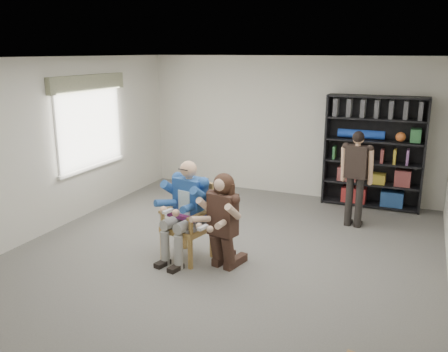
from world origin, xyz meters
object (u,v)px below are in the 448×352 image
at_px(armchair, 187,222).
at_px(standing_man, 356,180).
at_px(seated_man, 187,211).
at_px(bookshelf, 374,152).
at_px(kneeling_woman, 221,223).

distance_m(armchair, standing_man, 3.01).
bearing_deg(seated_man, armchair, 0.00).
relative_size(seated_man, standing_man, 0.88).
bearing_deg(standing_man, seated_man, -123.73).
height_order(bookshelf, standing_man, bookshelf).
distance_m(armchair, kneeling_woman, 0.60).
relative_size(seated_man, bookshelf, 0.69).
height_order(kneeling_woman, bookshelf, bookshelf).
bearing_deg(armchair, kneeling_woman, 1.01).
height_order(armchair, standing_man, standing_man).
bearing_deg(armchair, seated_man, 0.00).
distance_m(kneeling_woman, standing_man, 2.76).
distance_m(seated_man, bookshelf, 4.09).
height_order(seated_man, kneeling_woman, seated_man).
bearing_deg(standing_man, bookshelf, 91.18).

